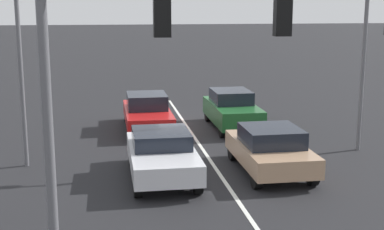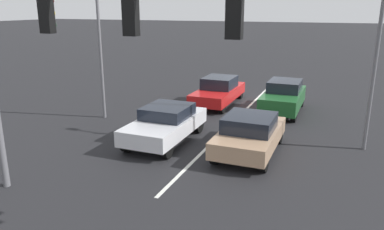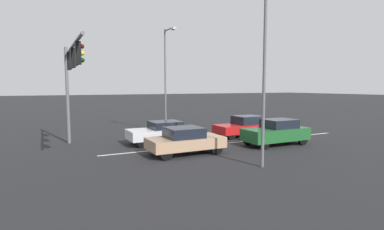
% 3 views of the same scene
% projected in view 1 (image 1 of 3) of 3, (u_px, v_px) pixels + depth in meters
% --- Properties ---
extents(ground_plane, '(240.00, 240.00, 0.00)m').
position_uv_depth(ground_plane, '(186.00, 125.00, 23.08)').
color(ground_plane, black).
extents(lane_stripe_left_divider, '(0.12, 17.25, 0.01)m').
position_uv_depth(lane_stripe_left_divider, '(196.00, 140.00, 20.54)').
color(lane_stripe_left_divider, silver).
rests_on(lane_stripe_left_divider, ground_plane).
extents(car_tan_leftlane_front, '(1.92, 4.02, 1.43)m').
position_uv_depth(car_tan_leftlane_front, '(270.00, 149.00, 16.45)').
color(car_tan_leftlane_front, tan).
rests_on(car_tan_leftlane_front, ground_plane).
extents(car_silver_midlane_front, '(1.90, 4.23, 1.40)m').
position_uv_depth(car_silver_midlane_front, '(162.00, 153.00, 15.93)').
color(car_silver_midlane_front, silver).
rests_on(car_silver_midlane_front, ground_plane).
extents(car_red_midlane_second, '(1.82, 4.55, 1.47)m').
position_uv_depth(car_red_midlane_second, '(147.00, 112.00, 22.15)').
color(car_red_midlane_second, red).
rests_on(car_red_midlane_second, ground_plane).
extents(car_darkgreen_leftlane_second, '(1.75, 4.13, 1.58)m').
position_uv_depth(car_darkgreen_leftlane_second, '(232.00, 109.00, 22.36)').
color(car_darkgreen_leftlane_second, '#1E5928').
rests_on(car_darkgreen_leftlane_second, ground_plane).
extents(traffic_signal_gantry, '(8.69, 0.37, 6.01)m').
position_uv_depth(traffic_signal_gantry, '(199.00, 41.00, 10.12)').
color(traffic_signal_gantry, slate).
rests_on(traffic_signal_gantry, ground_plane).
extents(street_lamp_right_shoulder, '(1.94, 0.24, 7.95)m').
position_uv_depth(street_lamp_right_shoulder, '(25.00, 22.00, 16.33)').
color(street_lamp_right_shoulder, slate).
rests_on(street_lamp_right_shoulder, ground_plane).
extents(street_lamp_left_shoulder, '(1.83, 0.24, 8.06)m').
position_uv_depth(street_lamp_left_shoulder, '(361.00, 19.00, 18.15)').
color(street_lamp_left_shoulder, slate).
rests_on(street_lamp_left_shoulder, ground_plane).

